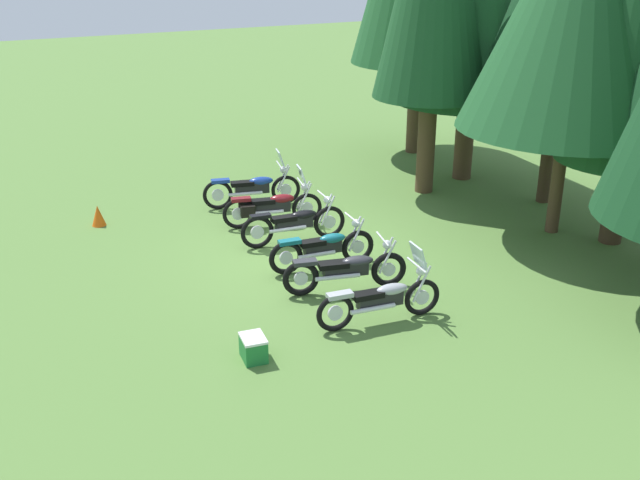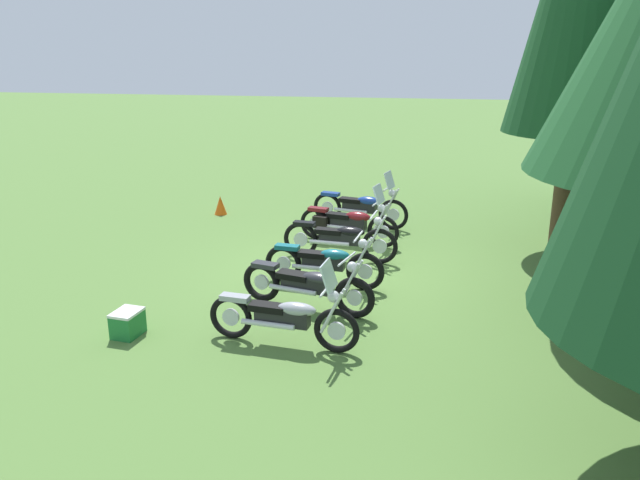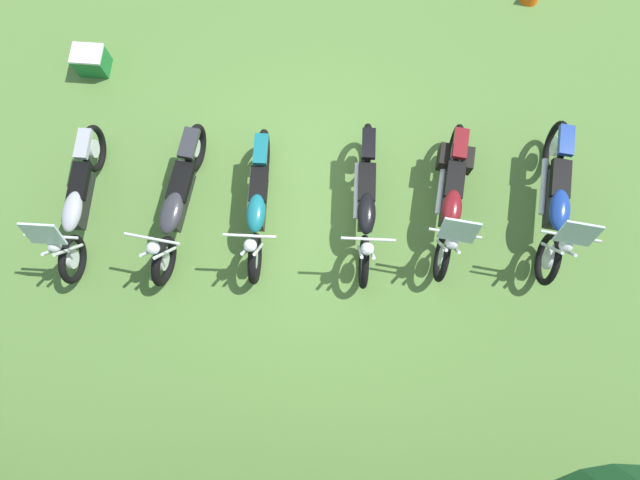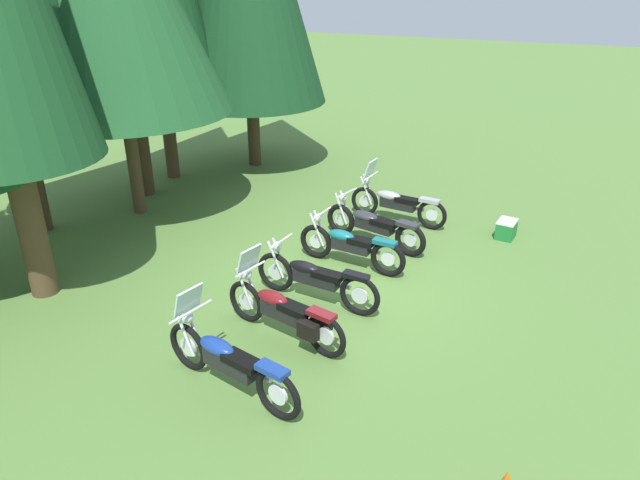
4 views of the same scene
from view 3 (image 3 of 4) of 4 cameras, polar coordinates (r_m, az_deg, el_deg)
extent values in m
plane|color=#547A38|center=(7.42, -0.64, 3.51)|extent=(80.00, 80.00, 0.00)
torus|color=black|center=(7.49, 24.16, -1.94)|extent=(0.26, 0.73, 0.73)
cylinder|color=silver|center=(7.49, 24.16, -1.94)|extent=(0.12, 0.29, 0.29)
torus|color=black|center=(8.12, 24.85, 9.50)|extent=(0.26, 0.73, 0.73)
cylinder|color=silver|center=(8.12, 24.85, 9.50)|extent=(0.12, 0.29, 0.29)
cube|color=black|center=(7.67, 24.86, 4.29)|extent=(0.40, 0.86, 0.26)
ellipsoid|color=navy|center=(7.45, 25.26, 3.05)|extent=(0.40, 0.64, 0.20)
cube|color=black|center=(7.65, 25.34, 6.20)|extent=(0.37, 0.60, 0.10)
cube|color=navy|center=(7.80, 25.87, 10.02)|extent=(0.29, 0.47, 0.08)
cylinder|color=silver|center=(7.28, 25.69, -1.04)|extent=(0.12, 0.34, 0.65)
cylinder|color=silver|center=(7.22, 24.53, -0.83)|extent=(0.12, 0.34, 0.65)
cylinder|color=silver|center=(6.98, 26.28, 0.39)|extent=(0.73, 0.21, 0.04)
sphere|color=silver|center=(7.05, 25.83, -0.57)|extent=(0.21, 0.21, 0.17)
cylinder|color=silver|center=(7.78, 23.74, 5.51)|extent=(0.27, 0.83, 0.08)
cube|color=silver|center=(6.82, 26.92, 0.64)|extent=(0.46, 0.25, 0.39)
torus|color=black|center=(7.05, 13.51, -1.77)|extent=(0.25, 0.71, 0.71)
cylinder|color=silver|center=(7.05, 13.51, -1.77)|extent=(0.11, 0.28, 0.28)
torus|color=black|center=(7.63, 14.87, 9.81)|extent=(0.25, 0.71, 0.71)
cylinder|color=silver|center=(7.63, 14.87, 9.81)|extent=(0.11, 0.28, 0.28)
cube|color=black|center=(7.20, 14.43, 4.56)|extent=(0.39, 0.82, 0.26)
ellipsoid|color=maroon|center=(6.97, 14.55, 3.33)|extent=(0.39, 0.61, 0.20)
cube|color=black|center=(7.16, 14.87, 6.53)|extent=(0.36, 0.57, 0.10)
cube|color=maroon|center=(7.30, 15.47, 10.37)|extent=(0.29, 0.47, 0.08)
cylinder|color=silver|center=(6.80, 14.77, -0.81)|extent=(0.12, 0.34, 0.65)
cylinder|color=silver|center=(6.77, 13.49, -0.59)|extent=(0.12, 0.34, 0.65)
cylinder|color=silver|center=(6.49, 14.91, 0.73)|extent=(0.64, 0.19, 0.04)
sphere|color=silver|center=(6.58, 14.57, -0.30)|extent=(0.20, 0.20, 0.17)
cylinder|color=silver|center=(7.33, 13.40, 5.76)|extent=(0.26, 0.79, 0.08)
cube|color=silver|center=(6.32, 15.29, 1.01)|extent=(0.46, 0.25, 0.39)
cube|color=black|center=(7.49, 16.14, 8.51)|extent=(0.21, 0.34, 0.26)
cube|color=black|center=(7.43, 13.64, 9.03)|extent=(0.21, 0.34, 0.26)
torus|color=black|center=(6.85, 4.93, -2.44)|extent=(0.17, 0.73, 0.73)
cylinder|color=silver|center=(6.85, 4.93, -2.44)|extent=(0.08, 0.29, 0.28)
torus|color=black|center=(7.40, 5.24, 10.08)|extent=(0.17, 0.73, 0.73)
cylinder|color=silver|center=(7.40, 5.24, 10.08)|extent=(0.08, 0.29, 0.28)
cube|color=black|center=(6.98, 5.16, 4.35)|extent=(0.28, 0.83, 0.24)
ellipsoid|color=black|center=(6.77, 5.23, 2.97)|extent=(0.30, 0.60, 0.19)
cube|color=black|center=(6.95, 5.29, 6.44)|extent=(0.28, 0.56, 0.10)
cube|color=black|center=(7.06, 5.48, 10.70)|extent=(0.23, 0.46, 0.08)
cylinder|color=silver|center=(6.58, 5.80, -1.39)|extent=(0.08, 0.34, 0.65)
cylinder|color=silver|center=(6.57, 4.51, -1.33)|extent=(0.08, 0.34, 0.65)
cylinder|color=silver|center=(6.27, 5.44, 0.10)|extent=(0.68, 0.11, 0.04)
sphere|color=silver|center=(6.37, 5.32, -0.97)|extent=(0.19, 0.19, 0.17)
cylinder|color=silver|center=(7.12, 4.14, 5.54)|extent=(0.16, 0.82, 0.08)
torus|color=black|center=(6.91, -7.30, -2.08)|extent=(0.18, 0.71, 0.70)
cylinder|color=silver|center=(6.91, -7.30, -2.08)|extent=(0.08, 0.27, 0.27)
torus|color=black|center=(7.40, -6.33, 9.55)|extent=(0.18, 0.71, 0.70)
cylinder|color=silver|center=(7.40, -6.33, 9.55)|extent=(0.08, 0.27, 0.27)
cube|color=black|center=(7.01, -6.90, 4.23)|extent=(0.28, 0.78, 0.25)
ellipsoid|color=#14606B|center=(6.80, -7.19, 2.98)|extent=(0.31, 0.56, 0.19)
cube|color=black|center=(6.97, -6.88, 6.20)|extent=(0.29, 0.53, 0.10)
cube|color=#14606B|center=(7.07, -6.66, 10.06)|extent=(0.23, 0.46, 0.08)
cylinder|color=silver|center=(6.63, -6.92, -1.02)|extent=(0.08, 0.34, 0.65)
cylinder|color=silver|center=(6.65, -8.21, -0.96)|extent=(0.08, 0.34, 0.65)
cylinder|color=silver|center=(6.33, -7.90, 0.47)|extent=(0.66, 0.10, 0.04)
sphere|color=silver|center=(6.42, -7.82, -0.60)|extent=(0.19, 0.19, 0.17)
cylinder|color=silver|center=(7.17, -7.71, 5.29)|extent=(0.16, 0.76, 0.08)
torus|color=black|center=(7.16, -17.05, -2.28)|extent=(0.28, 0.70, 0.69)
cylinder|color=silver|center=(7.16, -17.05, -2.28)|extent=(0.11, 0.26, 0.26)
torus|color=black|center=(7.61, -13.74, 9.98)|extent=(0.28, 0.70, 0.69)
cylinder|color=silver|center=(7.61, -13.74, 9.98)|extent=(0.11, 0.26, 0.26)
cube|color=black|center=(7.25, -15.57, 4.30)|extent=(0.43, 0.87, 0.23)
ellipsoid|color=#2D2D33|center=(7.06, -16.34, 2.93)|extent=(0.42, 0.65, 0.18)
cube|color=black|center=(7.22, -15.33, 6.32)|extent=(0.40, 0.61, 0.10)
cube|color=#2D2D33|center=(7.31, -14.48, 10.46)|extent=(0.31, 0.48, 0.08)
cylinder|color=silver|center=(6.87, -16.95, -1.38)|extent=(0.12, 0.34, 0.65)
cylinder|color=silver|center=(6.93, -18.28, -1.10)|extent=(0.12, 0.34, 0.65)
cylinder|color=silver|center=(6.60, -18.30, 0.14)|extent=(0.69, 0.21, 0.04)
sphere|color=silver|center=(6.70, -18.19, -0.87)|extent=(0.21, 0.21, 0.17)
cylinder|color=silver|center=(7.42, -16.08, 5.60)|extent=(0.28, 0.83, 0.08)
torus|color=black|center=(7.63, -25.94, -1.94)|extent=(0.17, 0.68, 0.67)
cylinder|color=silver|center=(7.63, -25.94, -1.94)|extent=(0.08, 0.26, 0.26)
torus|color=black|center=(8.08, -23.97, 9.33)|extent=(0.17, 0.68, 0.67)
cylinder|color=silver|center=(8.08, -23.97, 9.33)|extent=(0.08, 0.26, 0.26)
cube|color=black|center=(7.73, -25.26, 4.12)|extent=(0.29, 0.82, 0.25)
ellipsoid|color=#9EA0A8|center=(7.54, -26.02, 2.88)|extent=(0.31, 0.60, 0.19)
cube|color=black|center=(7.69, -25.36, 5.99)|extent=(0.29, 0.56, 0.10)
cube|color=#9EA0A8|center=(7.79, -25.00, 9.74)|extent=(0.23, 0.46, 0.08)
cylinder|color=silver|center=(7.35, -26.33, -0.98)|extent=(0.08, 0.34, 0.65)
cylinder|color=silver|center=(7.42, -27.34, -0.91)|extent=(0.08, 0.34, 0.65)
cylinder|color=silver|center=(7.11, -27.91, 0.36)|extent=(0.67, 0.11, 0.04)
sphere|color=silver|center=(7.20, -27.60, -0.59)|extent=(0.19, 0.19, 0.17)
cylinder|color=silver|center=(7.91, -25.58, 5.16)|extent=(0.17, 0.81, 0.08)
cube|color=silver|center=(6.95, -28.61, 0.60)|extent=(0.45, 0.20, 0.39)
cube|color=#1E7233|center=(9.04, -24.19, 17.79)|extent=(0.50, 0.41, 0.36)
cube|color=silver|center=(8.89, -24.72, 18.45)|extent=(0.51, 0.42, 0.04)
camera|label=1|loc=(15.26, -77.22, 28.84)|focal=41.24mm
camera|label=2|loc=(11.72, -76.92, -4.11)|focal=35.78mm
camera|label=4|loc=(10.58, 67.93, 32.10)|focal=32.78mm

